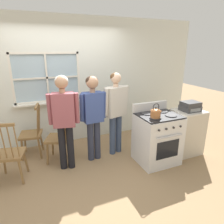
% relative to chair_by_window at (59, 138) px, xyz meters
% --- Properties ---
extents(ground_plane, '(16.00, 16.00, 0.00)m').
position_rel_chair_by_window_xyz_m(ground_plane, '(0.32, -0.60, -0.46)').
color(ground_plane, '#937551').
extents(wall_back, '(6.40, 0.16, 2.70)m').
position_rel_chair_by_window_xyz_m(wall_back, '(0.34, 0.80, 0.88)').
color(wall_back, silver).
rests_on(wall_back, ground_plane).
extents(chair_by_window, '(0.53, 0.54, 1.03)m').
position_rel_chair_by_window_xyz_m(chair_by_window, '(0.00, 0.00, 0.00)').
color(chair_by_window, olive).
rests_on(chair_by_window, ground_plane).
extents(chair_near_wall, '(0.47, 0.48, 1.03)m').
position_rel_chair_by_window_xyz_m(chair_near_wall, '(-0.46, 0.38, 0.00)').
color(chair_near_wall, olive).
rests_on(chair_near_wall, ground_plane).
extents(chair_center_cluster, '(0.50, 0.49, 1.03)m').
position_rel_chair_by_window_xyz_m(chair_center_cluster, '(-0.81, -0.33, 0.00)').
color(chair_center_cluster, olive).
rests_on(chair_center_cluster, ground_plane).
extents(person_elderly_left, '(0.52, 0.28, 1.65)m').
position_rel_chair_by_window_xyz_m(person_elderly_left, '(0.08, -0.32, 0.55)').
color(person_elderly_left, black).
rests_on(person_elderly_left, ground_plane).
extents(person_teen_center, '(0.50, 0.24, 1.60)m').
position_rel_chair_by_window_xyz_m(person_teen_center, '(0.62, -0.22, 0.52)').
color(person_teen_center, '#2D3347').
rests_on(person_teen_center, ground_plane).
extents(person_adult_right, '(0.57, 0.31, 1.63)m').
position_rel_chair_by_window_xyz_m(person_adult_right, '(1.09, -0.15, 0.52)').
color(person_adult_right, '#384766').
rests_on(person_adult_right, ground_plane).
extents(stove, '(0.73, 0.68, 1.08)m').
position_rel_chair_by_window_xyz_m(stove, '(1.67, -0.74, 0.02)').
color(stove, silver).
rests_on(stove, ground_plane).
extents(kettle, '(0.21, 0.17, 0.25)m').
position_rel_chair_by_window_xyz_m(kettle, '(1.51, -0.87, 0.57)').
color(kettle, '#A86638').
rests_on(kettle, stove).
extents(potted_plant, '(0.16, 0.16, 0.25)m').
position_rel_chair_by_window_xyz_m(potted_plant, '(0.15, 0.71, 0.58)').
color(potted_plant, '#935B3D').
rests_on(potted_plant, wall_back).
extents(handbag, '(0.24, 0.24, 0.31)m').
position_rel_chair_by_window_xyz_m(handbag, '(0.22, -0.09, 0.40)').
color(handbag, brown).
rests_on(handbag, chair_by_window).
extents(side_counter, '(0.55, 0.50, 0.90)m').
position_rel_chair_by_window_xyz_m(side_counter, '(2.41, -0.68, -0.01)').
color(side_counter, beige).
rests_on(side_counter, ground_plane).
extents(stereo, '(0.34, 0.29, 0.18)m').
position_rel_chair_by_window_xyz_m(stereo, '(2.41, -0.71, 0.53)').
color(stereo, '#38383A').
rests_on(stereo, side_counter).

